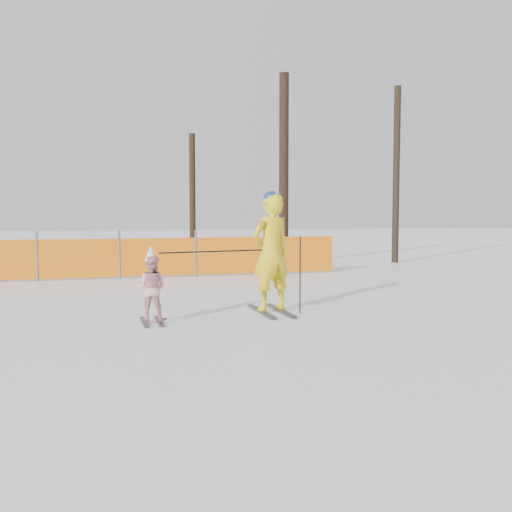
# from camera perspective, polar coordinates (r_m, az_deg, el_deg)

# --- Properties ---
(ground) EXTENTS (120.00, 120.00, 0.00)m
(ground) POSITION_cam_1_polar(r_m,az_deg,el_deg) (8.59, 0.93, -6.89)
(ground) COLOR white
(ground) RESTS_ON ground
(adult) EXTENTS (0.82, 1.42, 2.05)m
(adult) POSITION_cam_1_polar(r_m,az_deg,el_deg) (9.58, 1.50, 0.42)
(adult) COLOR black
(adult) RESTS_ON ground
(child) EXTENTS (0.59, 0.85, 1.18)m
(child) POSITION_cam_1_polar(r_m,az_deg,el_deg) (8.82, -10.45, -3.11)
(child) COLOR black
(child) RESTS_ON ground
(ski_poles) EXTENTS (2.38, 0.38, 1.29)m
(ski_poles) POSITION_cam_1_polar(r_m,az_deg,el_deg) (9.28, -0.55, -0.54)
(ski_poles) COLOR black
(ski_poles) RESTS_ON ground
(safety_fence) EXTENTS (16.00, 0.06, 1.25)m
(safety_fence) POSITION_cam_1_polar(r_m,az_deg,el_deg) (15.23, -21.40, -0.30)
(safety_fence) COLOR #595960
(safety_fence) RESTS_ON ground
(tree_trunks) EXTENTS (6.94, 3.04, 6.41)m
(tree_trunks) POSITION_cam_1_polar(r_m,az_deg,el_deg) (19.95, 4.10, 7.94)
(tree_trunks) COLOR black
(tree_trunks) RESTS_ON ground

